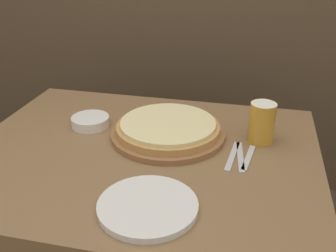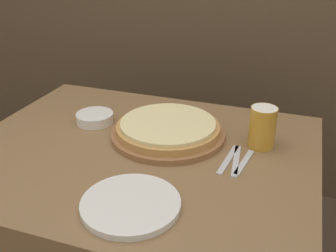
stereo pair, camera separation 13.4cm
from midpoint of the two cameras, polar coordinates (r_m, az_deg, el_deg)
name	(u,v)px [view 2 (the right image)]	position (r m, az deg, el deg)	size (l,w,h in m)	color
dining_table	(141,234)	(1.49, -1.29, -15.50)	(1.14, 0.91, 0.72)	olive
pizza_on_board	(168,130)	(1.35, 2.85, -0.61)	(0.39, 0.39, 0.06)	#99663D
beer_glass	(263,126)	(1.32, 16.44, -0.03)	(0.09, 0.09, 0.14)	gold
dinner_plate	(131,204)	(1.02, -1.64, -11.40)	(0.26, 0.26, 0.02)	white
side_bowl	(95,118)	(1.47, -8.02, 1.12)	(0.14, 0.14, 0.04)	white
fork	(228,159)	(1.25, 11.80, -4.87)	(0.04, 0.19, 0.00)	silver
dinner_knife	(236,161)	(1.24, 12.94, -5.04)	(0.04, 0.19, 0.00)	silver
spoon	(244,162)	(1.24, 14.08, -5.22)	(0.04, 0.16, 0.00)	silver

